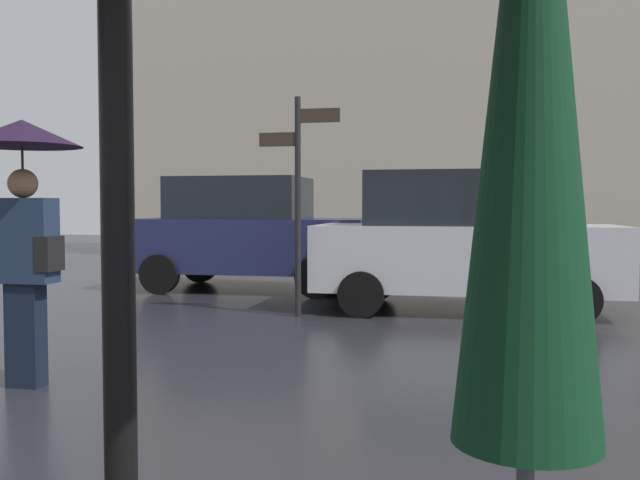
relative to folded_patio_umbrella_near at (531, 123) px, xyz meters
name	(u,v)px	position (x,y,z in m)	size (l,w,h in m)	color
folded_patio_umbrella_near	(531,123)	(0.00, 0.00, 0.00)	(0.43, 0.43, 2.50)	black
pedestrian_with_umbrella	(24,189)	(-3.57, 3.53, -0.03)	(0.94, 0.94, 2.15)	black
parked_car_left	(249,233)	(-3.77, 10.19, -0.62)	(4.09, 2.01, 1.96)	#1E234C
parked_car_right	(461,241)	(-0.13, 8.41, -0.65)	(4.13, 1.95, 1.94)	silver
street_signpost	(298,184)	(-2.23, 7.44, 0.13)	(1.08, 0.08, 2.89)	black
building_block	(423,45)	(-1.25, 18.72, 4.43)	(18.03, 2.55, 12.11)	#B2A893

